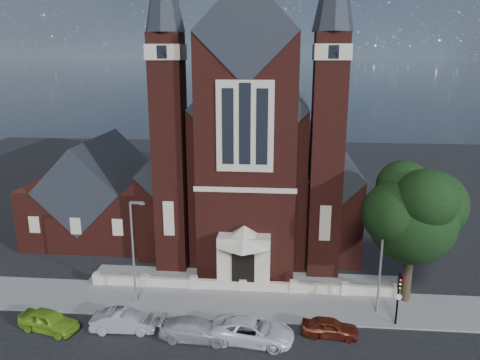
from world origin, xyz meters
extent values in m
plane|color=black|center=(0.00, 15.00, 0.00)|extent=(120.00, 120.00, 0.00)
cube|color=slate|center=(0.00, 4.50, 0.00)|extent=(60.00, 5.00, 0.12)
cube|color=slate|center=(0.00, 8.50, 0.00)|extent=(26.00, 3.00, 0.14)
cube|color=beige|center=(0.00, 6.50, 0.00)|extent=(24.00, 0.40, 0.90)
cube|color=#451812|center=(0.00, 25.00, 7.00)|extent=(10.00, 30.00, 14.00)
cube|color=black|center=(0.00, 25.00, 14.00)|extent=(10.00, 30.20, 10.00)
cube|color=#451812|center=(-7.50, 24.00, 4.00)|extent=(5.00, 26.00, 8.00)
cube|color=#451812|center=(7.50, 24.00, 4.00)|extent=(5.00, 26.00, 8.00)
cube|color=black|center=(-7.50, 24.00, 8.00)|extent=(5.01, 26.20, 5.01)
cube|color=black|center=(7.50, 24.00, 8.00)|extent=(5.01, 26.20, 5.01)
cube|color=#451812|center=(0.00, 9.50, 10.00)|extent=(8.00, 3.00, 20.00)
cube|color=black|center=(0.00, 9.50, 20.00)|extent=(8.00, 3.20, 8.00)
cube|color=beige|center=(0.00, 7.95, 13.00)|extent=(4.40, 0.15, 7.00)
cube|color=black|center=(0.00, 7.88, 13.20)|extent=(0.90, 0.08, 6.20)
cube|color=beige|center=(0.00, 7.50, 2.20)|extent=(4.20, 2.00, 4.40)
cube|color=black|center=(0.00, 6.45, 1.60)|extent=(1.80, 0.12, 3.20)
cone|color=beige|center=(0.00, 7.50, 4.40)|extent=(4.60, 4.60, 1.60)
cube|color=#451812|center=(-6.50, 10.50, 10.00)|extent=(2.60, 2.60, 20.00)
cube|color=beige|center=(-6.50, 10.50, 18.50)|extent=(2.80, 2.80, 1.20)
cube|color=#451812|center=(6.50, 10.50, 10.00)|extent=(2.60, 2.60, 20.00)
cube|color=beige|center=(6.50, 10.50, 18.50)|extent=(2.80, 2.80, 1.20)
cube|color=#451812|center=(-16.00, 18.00, 3.00)|extent=(12.00, 12.00, 6.00)
cube|color=black|center=(-16.00, 18.00, 6.00)|extent=(8.49, 12.20, 8.49)
cylinder|color=black|center=(12.50, 6.00, 2.50)|extent=(0.70, 0.70, 5.00)
sphere|color=black|center=(12.50, 6.00, 6.50)|extent=(6.40, 6.40, 6.40)
sphere|color=black|center=(12.90, 4.80, 8.50)|extent=(4.40, 4.40, 4.40)
cylinder|color=gray|center=(-8.00, 4.00, 4.00)|extent=(0.16, 0.16, 8.00)
cube|color=gray|center=(-7.50, 4.00, 8.00)|extent=(1.00, 0.15, 0.18)
cube|color=gray|center=(-7.10, 4.00, 7.92)|extent=(0.35, 0.22, 0.12)
cylinder|color=gray|center=(10.00, 4.00, 4.00)|extent=(0.16, 0.16, 8.00)
cube|color=gray|center=(10.50, 4.00, 8.00)|extent=(1.00, 0.15, 0.18)
cube|color=gray|center=(10.90, 4.00, 7.92)|extent=(0.35, 0.22, 0.12)
cylinder|color=black|center=(11.00, 2.50, 2.00)|extent=(0.14, 0.14, 4.00)
cube|color=black|center=(11.00, 2.35, 3.30)|extent=(0.28, 0.22, 0.90)
sphere|color=red|center=(11.00, 2.22, 3.60)|extent=(0.14, 0.14, 0.14)
sphere|color=#CC8C0C|center=(11.00, 2.22, 3.30)|extent=(0.14, 0.14, 0.14)
sphere|color=#0C9919|center=(11.00, 2.22, 3.00)|extent=(0.14, 0.14, 0.14)
imported|color=#7AAD22|center=(-12.80, -0.19, 0.73)|extent=(4.55, 2.72, 1.45)
imported|color=gray|center=(-7.63, 0.22, 0.73)|extent=(4.50, 1.79, 1.46)
imported|color=#A2A4A9|center=(-2.59, -0.32, 0.70)|extent=(4.95, 2.22, 1.41)
imported|color=white|center=(1.17, -0.24, 0.76)|extent=(5.75, 3.20, 1.52)
imported|color=#501A0D|center=(6.29, 0.80, 0.64)|extent=(3.88, 1.81, 1.28)
camera|label=1|loc=(2.71, -27.29, 18.17)|focal=35.00mm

